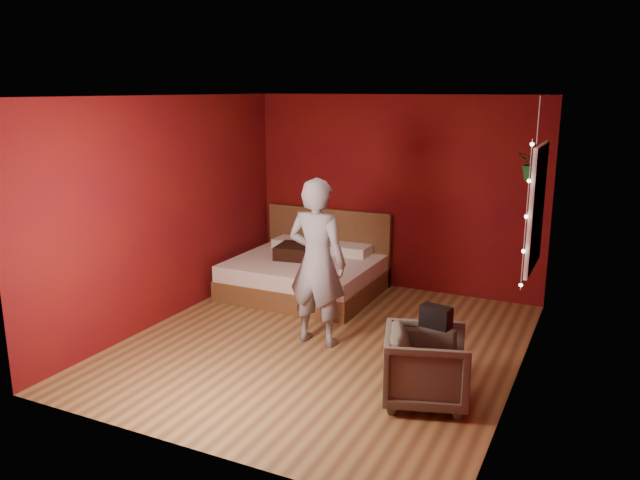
{
  "coord_description": "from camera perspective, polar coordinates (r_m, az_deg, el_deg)",
  "views": [
    {
      "loc": [
        2.69,
        -5.64,
        2.67
      ],
      "look_at": [
        -0.23,
        0.4,
        1.04
      ],
      "focal_mm": 35.0,
      "sensor_mm": 36.0,
      "label": 1
    }
  ],
  "objects": [
    {
      "name": "floor",
      "position": [
        6.79,
        0.26,
        -9.47
      ],
      "size": [
        4.5,
        4.5,
        0.0
      ],
      "primitive_type": "plane",
      "color": "olive",
      "rests_on": "ground"
    },
    {
      "name": "handbag",
      "position": [
        5.53,
        10.56,
        -6.91
      ],
      "size": [
        0.29,
        0.18,
        0.19
      ],
      "primitive_type": "cube",
      "rotation": [
        0.0,
        0.0,
        -0.21
      ],
      "color": "black",
      "rests_on": "armchair"
    },
    {
      "name": "fairy_lights",
      "position": [
        6.17,
        18.34,
        2.05
      ],
      "size": [
        0.04,
        0.04,
        1.45
      ],
      "color": "silver",
      "rests_on": "room_walls"
    },
    {
      "name": "room_walls",
      "position": [
        6.32,
        0.28,
        4.66
      ],
      "size": [
        4.04,
        4.54,
        2.62
      ],
      "color": "#61100A",
      "rests_on": "ground"
    },
    {
      "name": "armchair",
      "position": [
        5.58,
        9.69,
        -11.35
      ],
      "size": [
        0.9,
        0.88,
        0.65
      ],
      "primitive_type": "imported",
      "rotation": [
        0.0,
        0.0,
        1.88
      ],
      "color": "#565244",
      "rests_on": "ground"
    },
    {
      "name": "window",
      "position": [
        6.68,
        19.17,
        2.83
      ],
      "size": [
        0.05,
        0.97,
        1.27
      ],
      "color": "white",
      "rests_on": "room_walls"
    },
    {
      "name": "bed",
      "position": [
        8.36,
        -1.21,
        -3.03
      ],
      "size": [
        1.87,
        1.59,
        1.03
      ],
      "color": "brown",
      "rests_on": "ground"
    },
    {
      "name": "hanging_plant",
      "position": [
        6.94,
        19.06,
        6.71
      ],
      "size": [
        0.37,
        0.33,
        0.87
      ],
      "color": "silver",
      "rests_on": "room_walls"
    },
    {
      "name": "throw_pillow",
      "position": [
        8.32,
        -2.18,
        -1.05
      ],
      "size": [
        0.56,
        0.56,
        0.17
      ],
      "primitive_type": "cube",
      "rotation": [
        0.0,
        0.0,
        0.15
      ],
      "color": "black",
      "rests_on": "bed"
    },
    {
      "name": "person",
      "position": [
        6.54,
        -0.28,
        -2.06
      ],
      "size": [
        0.67,
        0.45,
        1.79
      ],
      "primitive_type": "imported",
      "rotation": [
        0.0,
        0.0,
        3.11
      ],
      "color": "gray",
      "rests_on": "ground"
    }
  ]
}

